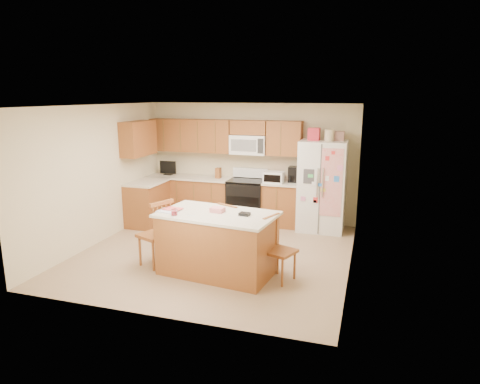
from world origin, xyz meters
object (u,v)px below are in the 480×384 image
(windsor_chair_left, at_px, (156,235))
(windsor_chair_right, at_px, (279,251))
(stove, at_px, (247,200))
(refrigerator, at_px, (322,185))
(island, at_px, (217,243))
(windsor_chair_back, at_px, (233,233))

(windsor_chair_left, distance_m, windsor_chair_right, 1.97)
(stove, relative_size, refrigerator, 0.55)
(island, distance_m, windsor_chair_left, 1.02)
(island, height_order, windsor_chair_back, island)
(windsor_chair_back, distance_m, windsor_chair_right, 1.03)
(island, height_order, windsor_chair_left, windsor_chair_left)
(windsor_chair_back, xyz_separation_m, windsor_chair_right, (0.88, -0.55, -0.00))
(refrigerator, bearing_deg, windsor_chair_back, -119.59)
(stove, relative_size, windsor_chair_back, 1.17)
(windsor_chair_right, bearing_deg, stove, 115.32)
(windsor_chair_left, bearing_deg, stove, 75.58)
(stove, bearing_deg, windsor_chair_right, -64.68)
(refrigerator, bearing_deg, windsor_chair_left, -130.56)
(refrigerator, bearing_deg, windsor_chair_right, -96.54)
(refrigerator, relative_size, windsor_chair_back, 2.11)
(stove, distance_m, windsor_chair_right, 2.97)
(island, distance_m, windsor_chair_back, 0.57)
(stove, relative_size, windsor_chair_right, 1.18)
(stove, xyz_separation_m, island, (0.32, -2.70, 0.00))
(refrigerator, relative_size, island, 1.11)
(stove, xyz_separation_m, windsor_chair_left, (-0.70, -2.71, 0.04))
(refrigerator, xyz_separation_m, windsor_chair_right, (-0.30, -2.62, -0.47))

